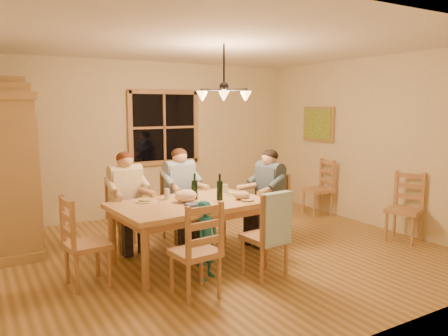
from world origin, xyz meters
TOP-DOWN VIEW (x-y plane):
  - floor at (0.00, 0.00)m, footprint 5.50×5.50m
  - ceiling at (0.00, 0.00)m, footprint 5.50×5.00m
  - wall_back at (0.00, 2.50)m, footprint 5.50×0.02m
  - wall_right at (2.75, 0.00)m, footprint 0.02×5.00m
  - window at (0.20, 2.47)m, footprint 1.30×0.06m
  - painting at (2.71, 1.20)m, footprint 0.06×0.78m
  - chandelier at (-0.00, 0.00)m, footprint 0.77×0.68m
  - armoire at (-2.42, 1.51)m, footprint 0.66×1.40m
  - dining_table at (-0.55, -0.11)m, footprint 1.94×1.28m
  - chair_far_left at (-1.09, 0.72)m, footprint 0.47×0.46m
  - chair_far_right at (-0.27, 0.79)m, footprint 0.47×0.46m
  - chair_near_left at (-0.94, -1.02)m, footprint 0.47×0.46m
  - chair_near_right at (-0.02, -0.94)m, footprint 0.47×0.46m
  - chair_end_left at (-1.83, -0.22)m, footprint 0.46×0.47m
  - chair_end_right at (0.72, -0.00)m, footprint 0.46×0.47m
  - adult_woman at (-1.09, 0.72)m, footprint 0.42×0.45m
  - adult_plaid_man at (-0.27, 0.79)m, footprint 0.42×0.45m
  - adult_slate_man at (0.72, -0.00)m, footprint 0.45×0.42m
  - towel at (-0.00, -1.13)m, footprint 0.39×0.13m
  - wine_bottle_a at (-0.43, -0.00)m, footprint 0.08×0.08m
  - wine_bottle_b at (-0.18, -0.20)m, footprint 0.08×0.08m
  - plate_woman at (-1.02, 0.15)m, footprint 0.26×0.26m
  - plate_plaid at (-0.34, 0.26)m, footprint 0.26×0.26m
  - plate_slate at (0.14, -0.02)m, footprint 0.26×0.26m
  - wine_glass_a at (-0.74, 0.16)m, footprint 0.06×0.06m
  - wine_glass_b at (0.06, 0.05)m, footprint 0.06×0.06m
  - cap at (0.08, -0.32)m, footprint 0.20×0.20m
  - napkin at (-0.62, -0.33)m, footprint 0.19×0.15m
  - cloth_bundle at (-0.59, -0.09)m, footprint 0.28×0.22m
  - child at (-0.63, -0.69)m, footprint 0.39×0.34m
  - chair_spare_front at (2.45, -0.91)m, footprint 0.54×0.56m
  - chair_spare_back at (2.45, 0.89)m, footprint 0.49×0.50m

SIDE VIEW (x-z plane):
  - floor at x=0.00m, z-range 0.00..0.00m
  - chair_far_left at x=-1.09m, z-range -0.19..0.80m
  - chair_far_right at x=-0.27m, z-range -0.19..0.80m
  - chair_near_left at x=-0.94m, z-range -0.19..0.80m
  - chair_near_right at x=-0.02m, z-range -0.19..0.80m
  - chair_end_left at x=-1.83m, z-range -0.19..0.80m
  - chair_end_right at x=0.72m, z-range -0.19..0.80m
  - chair_spare_front at x=2.45m, z-range -0.19..0.80m
  - chair_spare_back at x=2.45m, z-range -0.19..0.80m
  - child at x=-0.63m, z-range 0.00..0.89m
  - dining_table at x=-0.55m, z-range 0.28..1.04m
  - towel at x=0.00m, z-range 0.41..0.99m
  - plate_woman at x=-1.02m, z-range 0.76..0.78m
  - plate_plaid at x=-0.34m, z-range 0.76..0.78m
  - plate_slate at x=0.14m, z-range 0.76..0.78m
  - napkin at x=-0.62m, z-range 0.76..0.79m
  - cap at x=0.08m, z-range 0.76..0.87m
  - wine_glass_a at x=-0.74m, z-range 0.76..0.90m
  - wine_glass_b at x=0.06m, z-range 0.76..0.90m
  - cloth_bundle at x=-0.59m, z-range 0.76..0.91m
  - adult_woman at x=-1.09m, z-range 0.40..1.28m
  - adult_plaid_man at x=-0.27m, z-range 0.40..1.28m
  - adult_slate_man at x=0.72m, z-range 0.40..1.28m
  - wine_bottle_a at x=-0.43m, z-range 0.76..1.09m
  - wine_bottle_b at x=-0.18m, z-range 0.76..1.09m
  - armoire at x=-2.42m, z-range -0.09..2.21m
  - wall_back at x=0.00m, z-range 0.00..2.70m
  - wall_right at x=2.75m, z-range 0.00..2.70m
  - window at x=0.20m, z-range 0.90..2.20m
  - painting at x=2.71m, z-range 1.28..1.92m
  - chandelier at x=0.00m, z-range 1.72..2.43m
  - ceiling at x=0.00m, z-range 2.69..2.71m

